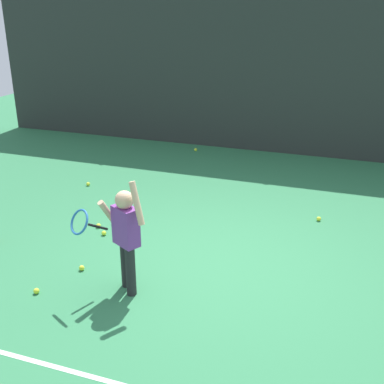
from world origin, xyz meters
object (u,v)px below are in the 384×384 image
object	(u,v)px
tennis_ball_0	(319,219)
tennis_ball_3	(99,226)
tennis_ball_2	(196,150)
tennis_ball_5	(82,268)
tennis_ball_7	(104,233)
tennis_ball_4	(88,184)
tennis_ball_8	(36,291)
tennis_player	(124,232)

from	to	relation	value
tennis_ball_0	tennis_ball_3	size ratio (longest dim) A/B	1.00
tennis_ball_2	tennis_ball_5	distance (m)	5.15
tennis_ball_7	tennis_ball_4	bearing A→B (deg)	126.68
tennis_ball_3	tennis_ball_7	bearing A→B (deg)	-44.62
tennis_ball_4	tennis_ball_8	xyz separation A→B (m)	(1.19, -3.14, 0.00)
tennis_player	tennis_ball_2	bearing A→B (deg)	128.85
tennis_player	tennis_ball_2	distance (m)	5.47
tennis_ball_5	tennis_ball_3	bearing A→B (deg)	109.60
tennis_ball_0	tennis_ball_3	xyz separation A→B (m)	(-2.97, -1.28, 0.00)
tennis_player	tennis_ball_8	size ratio (longest dim) A/B	20.46
tennis_ball_4	tennis_ball_5	bearing A→B (deg)	-60.98
tennis_ball_2	tennis_ball_5	xyz separation A→B (m)	(0.29, -5.14, 0.00)
tennis_ball_3	tennis_ball_8	size ratio (longest dim) A/B	1.00
tennis_ball_3	tennis_ball_5	world-z (taller)	same
tennis_ball_2	tennis_ball_3	xyz separation A→B (m)	(-0.11, -4.03, 0.00)
tennis_ball_2	tennis_ball_4	distance (m)	2.83
tennis_ball_8	tennis_player	bearing A→B (deg)	23.50
tennis_ball_7	tennis_ball_8	world-z (taller)	same
tennis_player	tennis_ball_7	distance (m)	1.61
tennis_ball_5	tennis_ball_4	bearing A→B (deg)	119.02
tennis_ball_5	tennis_ball_2	bearing A→B (deg)	93.23
tennis_player	tennis_ball_4	xyz separation A→B (m)	(-2.12, 2.74, -0.69)
tennis_ball_0	tennis_ball_2	size ratio (longest dim) A/B	1.00
tennis_ball_2	tennis_ball_5	size ratio (longest dim) A/B	1.00
tennis_ball_2	tennis_ball_3	bearing A→B (deg)	-91.50
tennis_player	tennis_ball_8	xyz separation A→B (m)	(-0.93, -0.40, -0.69)
tennis_ball_0	tennis_ball_4	size ratio (longest dim) A/B	1.00
tennis_player	tennis_ball_4	bearing A→B (deg)	155.98
tennis_ball_0	tennis_ball_8	xyz separation A→B (m)	(-2.79, -2.99, 0.00)
tennis_ball_3	tennis_ball_7	size ratio (longest dim) A/B	1.00
tennis_player	tennis_ball_3	size ratio (longest dim) A/B	20.46
tennis_ball_8	tennis_ball_3	bearing A→B (deg)	96.00
tennis_ball_0	tennis_ball_4	distance (m)	3.99
tennis_player	tennis_ball_4	size ratio (longest dim) A/B	20.46
tennis_ball_4	tennis_player	bearing A→B (deg)	-52.24
tennis_ball_3	tennis_ball_7	xyz separation A→B (m)	(0.19, -0.19, 0.00)
tennis_player	tennis_ball_3	distance (m)	1.85
tennis_ball_4	tennis_ball_7	bearing A→B (deg)	-53.32
tennis_ball_2	tennis_ball_3	world-z (taller)	same
tennis_ball_5	tennis_ball_7	xyz separation A→B (m)	(-0.20, 0.92, 0.00)
tennis_ball_3	tennis_ball_0	bearing A→B (deg)	23.29
tennis_ball_4	tennis_ball_7	distance (m)	2.01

